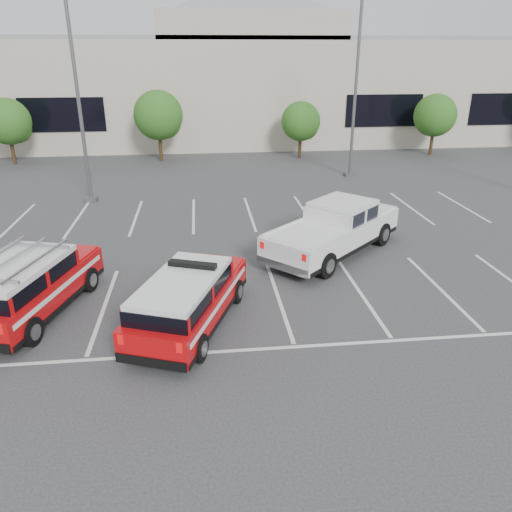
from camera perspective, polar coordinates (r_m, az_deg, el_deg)
The scene contains 12 objects.
ground at distance 15.91m, azimuth 2.57°, elevation -4.82°, with size 120.00×120.00×0.00m, color #2F2F32.
stall_markings at distance 19.97m, azimuth 0.58°, elevation 1.07°, with size 23.00×15.00×0.01m, color silver.
convention_building at distance 45.96m, azimuth -3.57°, elevation 19.19°, with size 60.00×16.99×13.20m.
tree_left at distance 38.41m, azimuth -26.36°, elevation 13.46°, with size 3.07×3.07×4.42m.
tree_mid_left at distance 36.35m, azimuth -10.94°, elevation 15.35°, with size 3.37×3.37×4.85m.
tree_mid_right at distance 37.06m, azimuth 5.26°, elevation 14.93°, with size 2.77×2.77×3.99m.
tree_right at distance 40.24m, azimuth 19.86°, elevation 14.73°, with size 3.07×3.07×4.42m.
light_pole_left at distance 26.66m, azimuth -19.66°, elevation 16.70°, with size 0.90×0.60×10.24m.
light_pole_mid at distance 31.44m, azimuth 11.32°, elevation 18.21°, with size 0.90×0.60×10.24m.
fire_chief_suv at distance 14.13m, azimuth -7.70°, elevation -5.37°, with size 3.57×5.47×1.81m.
white_pickup at distance 19.34m, azimuth 8.92°, elevation 2.52°, with size 6.18×6.01×1.97m.
ladder_suv at distance 16.02m, azimuth -24.49°, elevation -3.56°, with size 3.34×5.48×2.02m.
Camera 1 is at (-2.30, -13.96, 7.28)m, focal length 35.00 mm.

